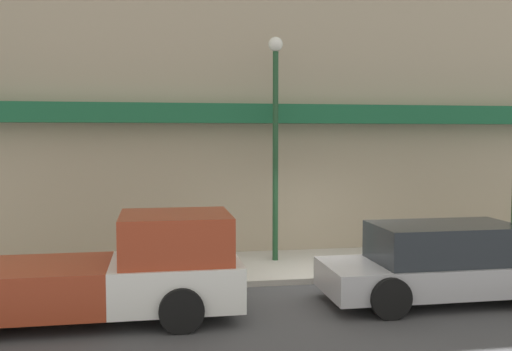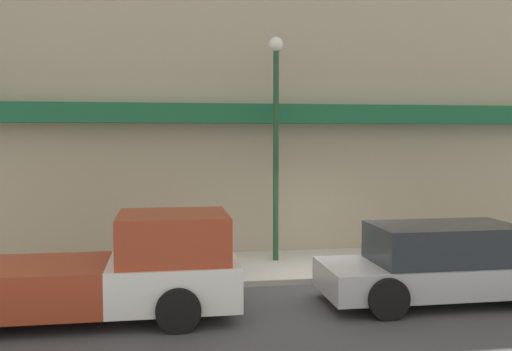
% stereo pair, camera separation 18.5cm
% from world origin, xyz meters
% --- Properties ---
extents(ground_plane, '(80.00, 80.00, 0.00)m').
position_xyz_m(ground_plane, '(0.00, 0.00, 0.00)').
color(ground_plane, '#424244').
extents(sidewalk, '(36.00, 3.15, 0.13)m').
position_xyz_m(sidewalk, '(0.00, 1.57, 0.07)').
color(sidewalk, '#B7B2A8').
rests_on(sidewalk, ground).
extents(building, '(19.80, 3.80, 11.39)m').
position_xyz_m(building, '(-0.02, 4.63, 5.57)').
color(building, tan).
rests_on(building, ground).
extents(pickup_truck, '(5.76, 2.13, 1.87)m').
position_xyz_m(pickup_truck, '(-4.66, -1.66, 0.82)').
color(pickup_truck, white).
rests_on(pickup_truck, ground).
extents(parked_car, '(4.83, 1.98, 1.54)m').
position_xyz_m(parked_car, '(1.91, -1.66, 0.75)').
color(parked_car, '#ADADB2').
rests_on(parked_car, ground).
extents(fire_hydrant, '(0.21, 0.21, 0.67)m').
position_xyz_m(fire_hydrant, '(-4.36, 0.57, 0.47)').
color(fire_hydrant, red).
rests_on(fire_hydrant, sidewalk).
extents(street_lamp, '(0.36, 0.36, 5.57)m').
position_xyz_m(street_lamp, '(-0.73, 1.98, 3.61)').
color(street_lamp, '#1E4728').
rests_on(street_lamp, sidewalk).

